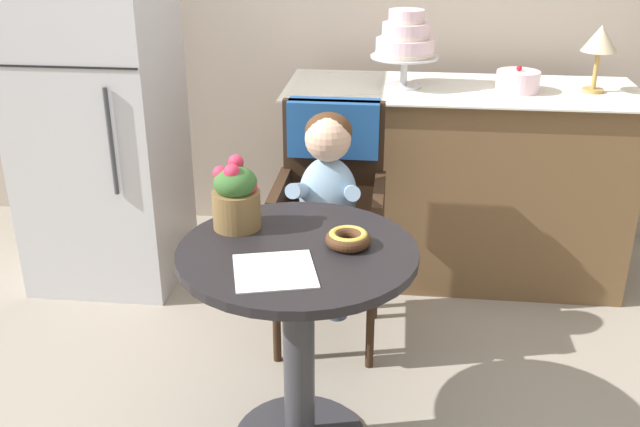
{
  "coord_description": "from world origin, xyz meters",
  "views": [
    {
      "loc": [
        0.29,
        -1.91,
        1.67
      ],
      "look_at": [
        0.05,
        0.15,
        0.77
      ],
      "focal_mm": 40.87,
      "sensor_mm": 36.0,
      "label": 1
    }
  ],
  "objects_px": {
    "table_lamp": "(600,41)",
    "round_layer_cake": "(518,81)",
    "flower_vase": "(236,196)",
    "refrigerator": "(97,100)",
    "tiered_cake_stand": "(405,41)",
    "seated_child": "(327,191)",
    "wicker_chair": "(331,185)",
    "cafe_table": "(298,310)",
    "donut_front": "(348,238)"
  },
  "relations": [
    {
      "from": "cafe_table",
      "to": "refrigerator",
      "type": "relative_size",
      "value": 0.42
    },
    {
      "from": "round_layer_cake",
      "to": "table_lamp",
      "type": "bearing_deg",
      "value": 4.63
    },
    {
      "from": "cafe_table",
      "to": "tiered_cake_stand",
      "type": "bearing_deg",
      "value": 77.37
    },
    {
      "from": "flower_vase",
      "to": "refrigerator",
      "type": "distance_m",
      "value": 1.28
    },
    {
      "from": "cafe_table",
      "to": "flower_vase",
      "type": "distance_m",
      "value": 0.4
    },
    {
      "from": "table_lamp",
      "to": "refrigerator",
      "type": "bearing_deg",
      "value": -174.76
    },
    {
      "from": "flower_vase",
      "to": "round_layer_cake",
      "type": "bearing_deg",
      "value": 49.05
    },
    {
      "from": "donut_front",
      "to": "tiered_cake_stand",
      "type": "relative_size",
      "value": 0.41
    },
    {
      "from": "flower_vase",
      "to": "round_layer_cake",
      "type": "distance_m",
      "value": 1.52
    },
    {
      "from": "cafe_table",
      "to": "wicker_chair",
      "type": "height_order",
      "value": "wicker_chair"
    },
    {
      "from": "seated_child",
      "to": "round_layer_cake",
      "type": "relative_size",
      "value": 3.92
    },
    {
      "from": "wicker_chair",
      "to": "table_lamp",
      "type": "xyz_separation_m",
      "value": [
        1.08,
        0.57,
        0.48
      ]
    },
    {
      "from": "tiered_cake_stand",
      "to": "round_layer_cake",
      "type": "xyz_separation_m",
      "value": [
        0.49,
        -0.03,
        -0.16
      ]
    },
    {
      "from": "table_lamp",
      "to": "round_layer_cake",
      "type": "bearing_deg",
      "value": -175.37
    },
    {
      "from": "refrigerator",
      "to": "table_lamp",
      "type": "bearing_deg",
      "value": 5.24
    },
    {
      "from": "cafe_table",
      "to": "table_lamp",
      "type": "distance_m",
      "value": 1.81
    },
    {
      "from": "table_lamp",
      "to": "wicker_chair",
      "type": "bearing_deg",
      "value": -152.27
    },
    {
      "from": "wicker_chair",
      "to": "seated_child",
      "type": "height_order",
      "value": "seated_child"
    },
    {
      "from": "wicker_chair",
      "to": "cafe_table",
      "type": "bearing_deg",
      "value": -90.44
    },
    {
      "from": "donut_front",
      "to": "table_lamp",
      "type": "relative_size",
      "value": 0.48
    },
    {
      "from": "flower_vase",
      "to": "refrigerator",
      "type": "relative_size",
      "value": 0.13
    },
    {
      "from": "seated_child",
      "to": "flower_vase",
      "type": "distance_m",
      "value": 0.52
    },
    {
      "from": "table_lamp",
      "to": "refrigerator",
      "type": "height_order",
      "value": "refrigerator"
    },
    {
      "from": "wicker_chair",
      "to": "round_layer_cake",
      "type": "xyz_separation_m",
      "value": [
        0.75,
        0.54,
        0.3
      ]
    },
    {
      "from": "cafe_table",
      "to": "round_layer_cake",
      "type": "height_order",
      "value": "round_layer_cake"
    },
    {
      "from": "tiered_cake_stand",
      "to": "round_layer_cake",
      "type": "height_order",
      "value": "tiered_cake_stand"
    },
    {
      "from": "wicker_chair",
      "to": "flower_vase",
      "type": "height_order",
      "value": "wicker_chair"
    },
    {
      "from": "tiered_cake_stand",
      "to": "refrigerator",
      "type": "height_order",
      "value": "refrigerator"
    },
    {
      "from": "round_layer_cake",
      "to": "refrigerator",
      "type": "xyz_separation_m",
      "value": [
        -1.83,
        -0.17,
        -0.09
      ]
    },
    {
      "from": "cafe_table",
      "to": "tiered_cake_stand",
      "type": "xyz_separation_m",
      "value": [
        0.29,
        1.3,
        0.59
      ]
    },
    {
      "from": "seated_child",
      "to": "round_layer_cake",
      "type": "bearing_deg",
      "value": 42.73
    },
    {
      "from": "cafe_table",
      "to": "donut_front",
      "type": "xyz_separation_m",
      "value": [
        0.15,
        0.03,
        0.24
      ]
    },
    {
      "from": "donut_front",
      "to": "round_layer_cake",
      "type": "height_order",
      "value": "round_layer_cake"
    },
    {
      "from": "donut_front",
      "to": "flower_vase",
      "type": "relative_size",
      "value": 0.6
    },
    {
      "from": "seated_child",
      "to": "flower_vase",
      "type": "xyz_separation_m",
      "value": [
        -0.24,
        -0.44,
        0.15
      ]
    },
    {
      "from": "cafe_table",
      "to": "donut_front",
      "type": "height_order",
      "value": "donut_front"
    },
    {
      "from": "seated_child",
      "to": "donut_front",
      "type": "xyz_separation_m",
      "value": [
        0.12,
        -0.54,
        0.07
      ]
    },
    {
      "from": "wicker_chair",
      "to": "tiered_cake_stand",
      "type": "bearing_deg",
      "value": 66.85
    },
    {
      "from": "seated_child",
      "to": "tiered_cake_stand",
      "type": "xyz_separation_m",
      "value": [
        0.26,
        0.73,
        0.42
      ]
    },
    {
      "from": "seated_child",
      "to": "tiered_cake_stand",
      "type": "height_order",
      "value": "tiered_cake_stand"
    },
    {
      "from": "round_layer_cake",
      "to": "refrigerator",
      "type": "relative_size",
      "value": 0.11
    },
    {
      "from": "donut_front",
      "to": "round_layer_cake",
      "type": "xyz_separation_m",
      "value": [
        0.63,
        1.24,
        0.2
      ]
    },
    {
      "from": "tiered_cake_stand",
      "to": "round_layer_cake",
      "type": "bearing_deg",
      "value": -3.36
    },
    {
      "from": "wicker_chair",
      "to": "seated_child",
      "type": "distance_m",
      "value": 0.16
    },
    {
      "from": "seated_child",
      "to": "table_lamp",
      "type": "bearing_deg",
      "value": 33.82
    },
    {
      "from": "round_layer_cake",
      "to": "seated_child",
      "type": "bearing_deg",
      "value": -137.27
    },
    {
      "from": "tiered_cake_stand",
      "to": "cafe_table",
      "type": "bearing_deg",
      "value": -102.63
    },
    {
      "from": "table_lamp",
      "to": "cafe_table",
      "type": "bearing_deg",
      "value": -130.46
    },
    {
      "from": "seated_child",
      "to": "refrigerator",
      "type": "bearing_deg",
      "value": 154.0
    },
    {
      "from": "cafe_table",
      "to": "refrigerator",
      "type": "xyz_separation_m",
      "value": [
        -1.05,
        1.1,
        0.34
      ]
    }
  ]
}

